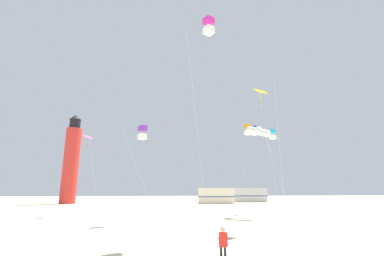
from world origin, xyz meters
TOP-DOWN VIEW (x-y plane):
  - kite_flyer_standing at (1.02, 4.58)m, footprint 0.39×0.54m
  - kite_tube_white at (8.14, 19.60)m, footprint 2.99×3.01m
  - kite_box_violet at (-3.31, 15.73)m, footprint 3.14×2.07m
  - kite_diamond_rainbow at (-9.59, 22.22)m, footprint 2.11×2.11m
  - kite_diamond_gold at (5.65, 11.58)m, footprint 2.04×2.04m
  - kite_box_blue at (9.34, 24.18)m, footprint 2.88×2.67m
  - kite_box_orange at (7.47, 21.01)m, footprint 2.58×2.58m
  - kite_box_magenta at (1.39, 9.35)m, footprint 1.92×1.92m
  - kite_box_cyan at (11.12, 23.13)m, footprint 2.02×1.62m
  - lighthouse_distant at (-19.09, 45.59)m, footprint 2.80×2.80m
  - rv_van_cream at (8.03, 43.56)m, footprint 6.50×2.52m
  - rv_van_silver at (16.33, 48.98)m, footprint 6.46×2.38m

SIDE VIEW (x-z plane):
  - kite_flyer_standing at x=1.02m, z-range 0.03..1.19m
  - rv_van_cream at x=8.03m, z-range -0.01..2.79m
  - rv_van_silver at x=16.33m, z-range -0.01..2.79m
  - kite_box_violet at x=-3.31m, z-range 3.32..11.14m
  - kite_diamond_rainbow at x=-9.59m, z-range 3.60..11.81m
  - lighthouse_distant at x=-19.09m, z-range -0.56..16.24m
  - kite_tube_white at x=8.14m, z-range 3.86..13.00m
  - kite_box_cyan at x=11.12m, z-range 4.15..13.62m
  - kite_box_orange at x=7.47m, z-range 4.15..13.63m
  - kite_diamond_gold at x=5.65m, z-range 4.33..14.22m
  - kite_box_blue at x=9.34m, z-range 4.46..14.57m
  - kite_box_magenta at x=1.39m, z-range 6.36..20.30m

